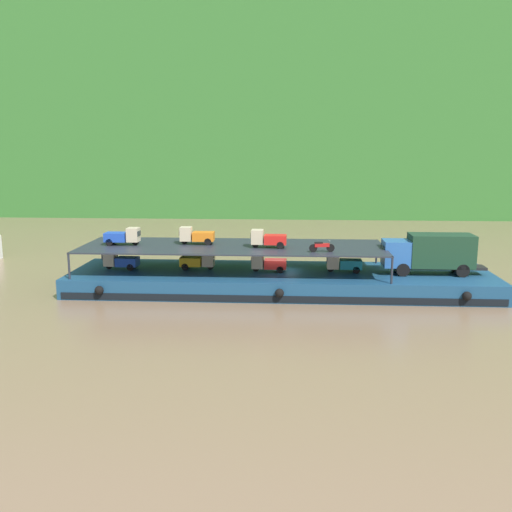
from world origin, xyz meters
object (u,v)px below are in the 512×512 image
(mini_truck_upper_mid, at_px, (196,236))
(mini_truck_lower_fore, at_px, (343,263))
(mini_truck_upper_stern, at_px, (123,236))
(mini_truck_lower_mid, at_px, (268,263))
(cargo_barge, at_px, (281,280))
(mini_truck_lower_stern, at_px, (121,261))
(covered_lorry, at_px, (430,252))
(motorcycle_upper_port, at_px, (322,246))
(mini_truck_lower_aft, at_px, (198,261))
(mini_truck_upper_fore, at_px, (268,239))

(mini_truck_upper_mid, bearing_deg, mini_truck_lower_fore, -2.71)
(mini_truck_upper_stern, bearing_deg, mini_truck_lower_mid, -0.60)
(cargo_barge, distance_m, mini_truck_lower_stern, 12.94)
(mini_truck_lower_stern, bearing_deg, mini_truck_upper_stern, -11.54)
(mini_truck_lower_fore, relative_size, mini_truck_upper_mid, 0.99)
(covered_lorry, distance_m, motorcycle_upper_port, 8.74)
(mini_truck_lower_aft, height_order, mini_truck_lower_mid, same)
(cargo_barge, relative_size, motorcycle_upper_port, 17.43)
(mini_truck_lower_fore, distance_m, motorcycle_upper_port, 3.45)
(mini_truck_lower_stern, bearing_deg, mini_truck_lower_fore, 0.28)
(covered_lorry, relative_size, mini_truck_upper_fore, 2.85)
(covered_lorry, xyz_separation_m, mini_truck_upper_stern, (-24.08, 0.14, 1.00))
(cargo_barge, xyz_separation_m, mini_truck_lower_stern, (-12.86, -0.01, 1.44))
(cargo_barge, relative_size, mini_truck_upper_fore, 11.95)
(mini_truck_lower_aft, height_order, mini_truck_upper_mid, mini_truck_upper_mid)
(mini_truck_lower_aft, bearing_deg, mini_truck_upper_stern, -175.56)
(mini_truck_lower_fore, bearing_deg, mini_truck_upper_mid, 177.29)
(mini_truck_lower_aft, height_order, mini_truck_lower_fore, same)
(mini_truck_lower_stern, relative_size, mini_truck_lower_aft, 1.01)
(covered_lorry, bearing_deg, mini_truck_upper_mid, 177.37)
(mini_truck_upper_stern, bearing_deg, mini_truck_lower_stern, 168.46)
(mini_truck_lower_fore, height_order, mini_truck_upper_mid, mini_truck_upper_mid)
(cargo_barge, relative_size, mini_truck_lower_fore, 11.98)
(mini_truck_lower_mid, distance_m, mini_truck_upper_mid, 6.19)
(covered_lorry, bearing_deg, mini_truck_lower_aft, 178.12)
(mini_truck_lower_stern, height_order, mini_truck_upper_fore, mini_truck_upper_fore)
(covered_lorry, bearing_deg, mini_truck_upper_fore, -178.33)
(mini_truck_lower_fore, xyz_separation_m, mini_truck_upper_fore, (-5.91, -0.65, 2.00))
(mini_truck_upper_stern, xyz_separation_m, mini_truck_upper_fore, (11.57, -0.50, 0.00))
(mini_truck_upper_stern, xyz_separation_m, motorcycle_upper_port, (15.61, -2.18, -0.26))
(cargo_barge, relative_size, covered_lorry, 4.20)
(mini_truck_upper_mid, bearing_deg, cargo_barge, -5.33)
(cargo_barge, relative_size, mini_truck_lower_stern, 11.84)
(cargo_barge, xyz_separation_m, mini_truck_lower_aft, (-6.64, 0.39, 1.44))
(cargo_barge, distance_m, mini_truck_upper_stern, 13.02)
(mini_truck_lower_stern, xyz_separation_m, mini_truck_upper_fore, (11.88, -0.56, 2.00))
(motorcycle_upper_port, bearing_deg, mini_truck_lower_stern, 172.00)
(covered_lorry, xyz_separation_m, motorcycle_upper_port, (-8.46, -2.04, 0.74))
(mini_truck_lower_stern, distance_m, mini_truck_upper_fore, 12.06)
(mini_truck_lower_aft, height_order, mini_truck_upper_stern, mini_truck_upper_stern)
(mini_truck_lower_fore, xyz_separation_m, mini_truck_upper_mid, (-11.70, 0.55, 2.00))
(mini_truck_lower_aft, xyz_separation_m, mini_truck_lower_mid, (5.66, -0.58, 0.00))
(mini_truck_lower_stern, xyz_separation_m, mini_truck_lower_aft, (6.22, 0.40, 0.00))
(mini_truck_upper_fore, bearing_deg, mini_truck_lower_mid, 89.51)
(mini_truck_lower_fore, distance_m, mini_truck_upper_mid, 11.88)
(mini_truck_lower_fore, bearing_deg, cargo_barge, -179.11)
(cargo_barge, relative_size, mini_truck_lower_aft, 11.94)
(mini_truck_upper_stern, bearing_deg, mini_truck_upper_fore, -2.48)
(mini_truck_upper_mid, relative_size, mini_truck_upper_fore, 1.00)
(mini_truck_lower_mid, bearing_deg, mini_truck_lower_aft, 174.16)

